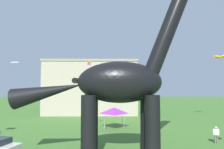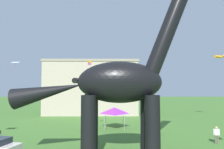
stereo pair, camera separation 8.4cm
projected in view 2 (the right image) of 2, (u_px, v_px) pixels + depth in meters
The scene contains 9 objects.
dinosaur_sculpture at pixel (119, 82), 17.59m from camera, with size 16.77×3.55×17.53m.
person_photographer at pixel (158, 125), 26.02m from camera, with size 0.67×0.29×1.78m.
person_far_spectator at pixel (217, 133), 21.59m from camera, with size 0.67×0.30×1.79m.
festival_canopy_tent at pixel (114, 111), 29.82m from camera, with size 3.15×3.15×3.00m.
kite_near_low at pixel (90, 63), 27.46m from camera, with size 0.51×0.51×0.53m.
kite_trailing at pixel (16, 62), 36.10m from camera, with size 1.32×0.98×1.62m.
kite_high_right at pixel (80, 81), 18.53m from camera, with size 1.61×1.79×0.51m.
kite_near_high at pixel (219, 56), 38.35m from camera, with size 1.82×1.86×0.53m.
background_building_block at pixel (92, 87), 47.78m from camera, with size 20.39×11.31×11.83m.
Camera 2 is at (-1.57, -13.05, 5.89)m, focal length 32.99 mm.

